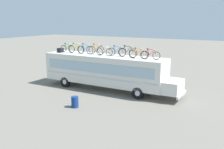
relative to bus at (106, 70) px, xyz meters
name	(u,v)px	position (x,y,z in m)	size (l,w,h in m)	color
ground_plane	(104,89)	(-0.25, 0.00, -1.78)	(120.00, 120.00, 0.00)	slate
bus	(106,70)	(0.00, 0.00, 0.00)	(12.76, 2.56, 3.07)	silver
luggage_bag_1	(60,50)	(-4.94, -0.26, 1.50)	(0.46, 0.48, 0.41)	black
rooftop_bicycle_1	(68,48)	(-4.39, 0.15, 1.66)	(1.68, 0.44, 0.88)	black
rooftop_bicycle_2	(76,49)	(-3.29, 0.03, 1.69)	(1.78, 0.44, 0.95)	black
rooftop_bicycle_3	(85,50)	(-2.26, 0.09, 1.69)	(1.69, 0.44, 0.95)	black
rooftop_bicycle_4	(96,50)	(-1.23, 0.34, 1.69)	(1.68, 0.44, 0.96)	black
rooftop_bicycle_5	(104,51)	(-0.13, -0.07, 1.66)	(1.64, 0.44, 0.88)	black
rooftop_bicycle_6	(117,52)	(0.92, 0.33, 1.67)	(1.72, 0.44, 0.90)	black
rooftop_bicycle_7	(127,52)	(1.99, 0.19, 1.70)	(1.77, 0.44, 0.98)	black
rooftop_bicycle_8	(138,54)	(3.12, -0.16, 1.66)	(1.66, 0.44, 0.88)	black
rooftop_bicycle_9	(151,55)	(4.15, -0.05, 1.65)	(1.60, 0.44, 0.86)	black
trash_bin	(75,102)	(0.46, -5.16, -1.37)	(0.52, 0.52, 0.80)	navy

